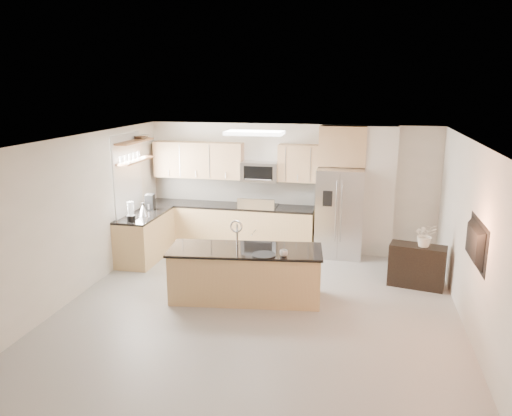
% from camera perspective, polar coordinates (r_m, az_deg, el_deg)
% --- Properties ---
extents(floor, '(6.50, 6.50, 0.00)m').
position_cam_1_polar(floor, '(7.83, 0.22, -11.60)').
color(floor, '#9D9A96').
rests_on(floor, ground).
extents(ceiling, '(6.00, 6.50, 0.02)m').
position_cam_1_polar(ceiling, '(7.11, 0.24, 7.67)').
color(ceiling, silver).
rests_on(ceiling, wall_back).
extents(wall_back, '(6.00, 0.02, 2.60)m').
position_cam_1_polar(wall_back, '(10.48, 3.91, 2.46)').
color(wall_back, beige).
rests_on(wall_back, floor).
extents(wall_front, '(6.00, 0.02, 2.60)m').
position_cam_1_polar(wall_front, '(4.46, -8.68, -13.98)').
color(wall_front, beige).
rests_on(wall_front, floor).
extents(wall_left, '(0.02, 6.50, 2.60)m').
position_cam_1_polar(wall_left, '(8.48, -20.01, -1.09)').
color(wall_left, beige).
rests_on(wall_left, floor).
extents(wall_right, '(0.02, 6.50, 2.60)m').
position_cam_1_polar(wall_right, '(7.38, 23.71, -3.61)').
color(wall_right, beige).
rests_on(wall_right, floor).
extents(back_counter, '(3.55, 0.66, 1.44)m').
position_cam_1_polar(back_counter, '(10.61, -2.98, -1.98)').
color(back_counter, tan).
rests_on(back_counter, floor).
extents(left_counter, '(0.66, 1.50, 0.92)m').
position_cam_1_polar(left_counter, '(10.12, -12.56, -3.16)').
color(left_counter, tan).
rests_on(left_counter, floor).
extents(range, '(0.76, 0.64, 1.14)m').
position_cam_1_polar(range, '(10.46, 0.31, -2.19)').
color(range, black).
rests_on(range, floor).
extents(upper_cabinets, '(3.50, 0.33, 0.75)m').
position_cam_1_polar(upper_cabinets, '(10.49, -3.27, 5.40)').
color(upper_cabinets, tan).
rests_on(upper_cabinets, wall_back).
extents(microwave, '(0.76, 0.40, 0.40)m').
position_cam_1_polar(microwave, '(10.32, 0.46, 4.18)').
color(microwave, '#B3B3B5').
rests_on(microwave, upper_cabinets).
extents(refrigerator, '(0.92, 0.78, 1.78)m').
position_cam_1_polar(refrigerator, '(10.11, 9.51, -0.50)').
color(refrigerator, '#B3B3B5').
rests_on(refrigerator, floor).
extents(partition_column, '(0.60, 0.30, 2.60)m').
position_cam_1_polar(partition_column, '(10.23, 13.92, 1.81)').
color(partition_column, beige).
rests_on(partition_column, floor).
extents(window, '(0.04, 1.15, 1.65)m').
position_cam_1_polar(window, '(9.97, -14.50, 3.52)').
color(window, white).
rests_on(window, wall_left).
extents(shelf_lower, '(0.30, 1.20, 0.04)m').
position_cam_1_polar(shelf_lower, '(9.96, -13.69, 5.30)').
color(shelf_lower, brown).
rests_on(shelf_lower, wall_left).
extents(shelf_upper, '(0.30, 1.20, 0.04)m').
position_cam_1_polar(shelf_upper, '(9.91, -13.81, 7.41)').
color(shelf_upper, brown).
rests_on(shelf_upper, wall_left).
extents(ceiling_fixture, '(1.00, 0.50, 0.06)m').
position_cam_1_polar(ceiling_fixture, '(8.75, -0.16, 8.58)').
color(ceiling_fixture, white).
rests_on(ceiling_fixture, ceiling).
extents(island, '(2.52, 1.18, 1.27)m').
position_cam_1_polar(island, '(8.08, -1.22, -7.50)').
color(island, tan).
rests_on(island, floor).
extents(credenza, '(0.98, 0.56, 0.73)m').
position_cam_1_polar(credenza, '(9.00, 17.91, -6.31)').
color(credenza, black).
rests_on(credenza, floor).
extents(cup, '(0.16, 0.16, 0.10)m').
position_cam_1_polar(cup, '(7.60, 3.18, -5.17)').
color(cup, silver).
rests_on(cup, island).
extents(platter, '(0.46, 0.46, 0.02)m').
position_cam_1_polar(platter, '(7.64, 0.90, -5.37)').
color(platter, black).
rests_on(platter, island).
extents(blender, '(0.16, 0.16, 0.37)m').
position_cam_1_polar(blender, '(9.48, -14.12, -0.52)').
color(blender, black).
rests_on(blender, left_counter).
extents(kettle, '(0.20, 0.20, 0.25)m').
position_cam_1_polar(kettle, '(9.83, -12.78, -0.21)').
color(kettle, '#B3B3B5').
rests_on(kettle, left_counter).
extents(coffee_maker, '(0.19, 0.22, 0.31)m').
position_cam_1_polar(coffee_maker, '(10.28, -12.03, 0.64)').
color(coffee_maker, black).
rests_on(coffee_maker, left_counter).
extents(bowl, '(0.47, 0.47, 0.09)m').
position_cam_1_polar(bowl, '(10.21, -13.01, 8.00)').
color(bowl, '#B3B3B5').
rests_on(bowl, shelf_upper).
extents(flower_vase, '(0.62, 0.56, 0.60)m').
position_cam_1_polar(flower_vase, '(8.77, 18.84, -2.30)').
color(flower_vase, white).
rests_on(flower_vase, credenza).
extents(television, '(0.14, 1.08, 0.62)m').
position_cam_1_polar(television, '(7.16, 23.35, -3.67)').
color(television, black).
rests_on(television, wall_right).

